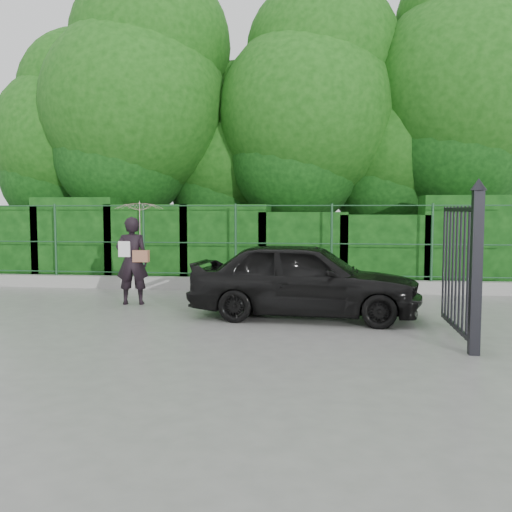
# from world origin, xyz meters

# --- Properties ---
(ground) EXTENTS (80.00, 80.00, 0.00)m
(ground) POSITION_xyz_m (0.00, 0.00, 0.00)
(ground) COLOR gray
(kerb) EXTENTS (14.00, 0.25, 0.30)m
(kerb) POSITION_xyz_m (0.00, 4.50, 0.15)
(kerb) COLOR #9E9E99
(kerb) RESTS_ON ground
(fence) EXTENTS (14.13, 0.06, 1.80)m
(fence) POSITION_xyz_m (0.22, 4.50, 1.20)
(fence) COLOR #1C4726
(fence) RESTS_ON kerb
(hedge) EXTENTS (14.20, 1.20, 2.30)m
(hedge) POSITION_xyz_m (-0.05, 5.50, 1.05)
(hedge) COLOR black
(hedge) RESTS_ON ground
(trees) EXTENTS (17.10, 6.15, 8.08)m
(trees) POSITION_xyz_m (1.14, 7.74, 4.62)
(trees) COLOR black
(trees) RESTS_ON ground
(gate) EXTENTS (0.22, 2.33, 2.36)m
(gate) POSITION_xyz_m (4.60, -0.72, 1.19)
(gate) COLOR black
(gate) RESTS_ON ground
(woman) EXTENTS (0.99, 0.98, 2.14)m
(woman) POSITION_xyz_m (-1.28, 2.22, 1.39)
(woman) COLOR black
(woman) RESTS_ON ground
(car) EXTENTS (4.24, 2.00, 1.40)m
(car) POSITION_xyz_m (2.22, 1.19, 0.70)
(car) COLOR black
(car) RESTS_ON ground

